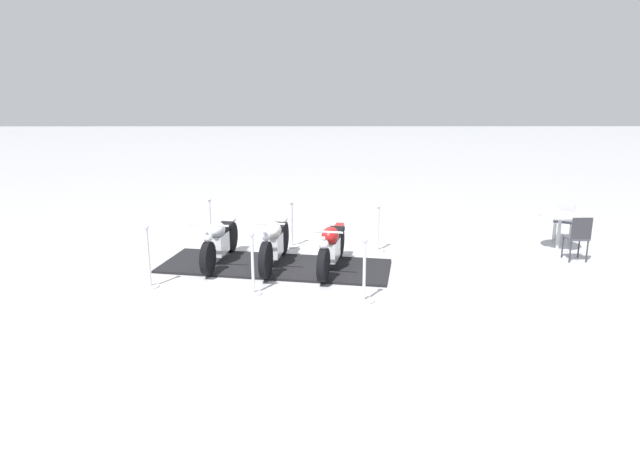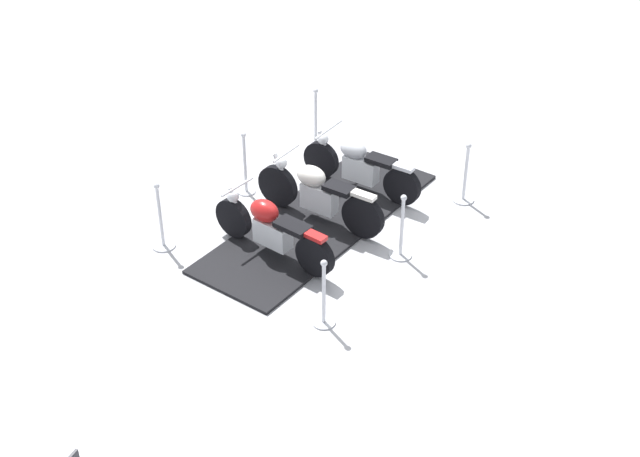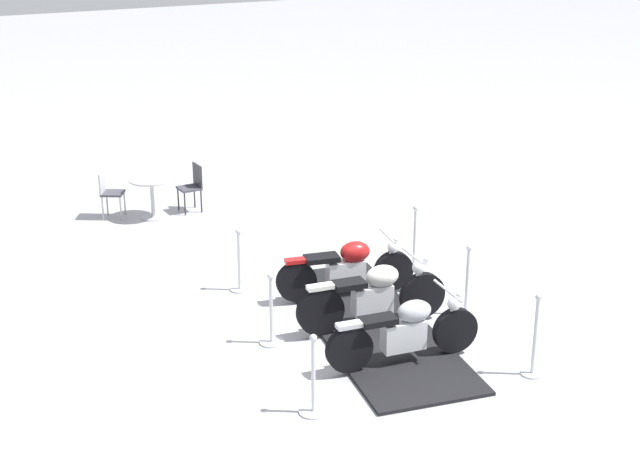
{
  "view_description": "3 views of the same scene",
  "coord_description": "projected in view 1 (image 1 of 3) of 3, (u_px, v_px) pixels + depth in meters",
  "views": [
    {
      "loc": [
        10.36,
        0.84,
        3.42
      ],
      "look_at": [
        0.0,
        0.87,
        0.78
      ],
      "focal_mm": 31.23,
      "sensor_mm": 36.0,
      "label": 1
    },
    {
      "loc": [
        -4.94,
        10.01,
        7.45
      ],
      "look_at": [
        -0.57,
        1.12,
        0.73
      ],
      "focal_mm": 48.9,
      "sensor_mm": 36.0,
      "label": 2
    },
    {
      "loc": [
        -6.17,
        -9.86,
        5.75
      ],
      "look_at": [
        0.12,
        1.77,
        0.92
      ],
      "focal_mm": 50.89,
      "sensor_mm": 36.0,
      "label": 3
    }
  ],
  "objects": [
    {
      "name": "stanchion_right_mid",
      "position": [
        253.0,
        271.0,
        9.37
      ],
      "size": [
        0.28,
        0.28,
        1.1
      ],
      "color": "silver",
      "rests_on": "ground_plane"
    },
    {
      "name": "ground_plane",
      "position": [
        275.0,
        267.0,
        10.88
      ],
      "size": [
        80.0,
        80.0,
        0.0
      ],
      "primitive_type": "plane",
      "color": "#B2B2B7"
    },
    {
      "name": "stanchion_right_rear",
      "position": [
        364.0,
        283.0,
        9.07
      ],
      "size": [
        0.36,
        0.36,
        1.09
      ],
      "color": "silver",
      "rests_on": "ground_plane"
    },
    {
      "name": "cafe_table",
      "position": [
        560.0,
        223.0,
        11.91
      ],
      "size": [
        0.85,
        0.85,
        0.78
      ],
      "color": "#B7B7BC",
      "rests_on": "ground_plane"
    },
    {
      "name": "stanchion_left_mid",
      "position": [
        292.0,
        232.0,
        12.2
      ],
      "size": [
        0.34,
        0.34,
        1.04
      ],
      "color": "silver",
      "rests_on": "ground_plane"
    },
    {
      "name": "motorcycle_maroon",
      "position": [
        331.0,
        247.0,
        10.54
      ],
      "size": [
        2.14,
        0.75,
        0.9
      ],
      "rotation": [
        0.0,
        0.0,
        -0.21
      ],
      "color": "black",
      "rests_on": "display_platform"
    },
    {
      "name": "stanchion_left_front",
      "position": [
        211.0,
        229.0,
        12.52
      ],
      "size": [
        0.35,
        0.35,
        1.03
      ],
      "color": "silver",
      "rests_on": "ground_plane"
    },
    {
      "name": "cafe_chair_across_table",
      "position": [
        564.0,
        218.0,
        12.62
      ],
      "size": [
        0.55,
        0.55,
        0.9
      ],
      "rotation": [
        0.0,
        0.0,
        -0.52
      ],
      "color": "#B7B7BC",
      "rests_on": "ground_plane"
    },
    {
      "name": "display_platform",
      "position": [
        275.0,
        266.0,
        10.87
      ],
      "size": [
        2.32,
        4.64,
        0.05
      ],
      "primitive_type": "cube",
      "rotation": [
        0.0,
        0.0,
        1.39
      ],
      "color": "black",
      "rests_on": "ground_plane"
    },
    {
      "name": "motorcycle_cream",
      "position": [
        274.0,
        242.0,
        10.72
      ],
      "size": [
        2.24,
        0.64,
        1.0
      ],
      "rotation": [
        0.0,
        0.0,
        -0.14
      ],
      "color": "black",
      "rests_on": "display_platform"
    },
    {
      "name": "motorcycle_chrome",
      "position": [
        219.0,
        241.0,
        10.92
      ],
      "size": [
        2.14,
        0.75,
        0.92
      ],
      "rotation": [
        0.0,
        0.0,
        -0.13
      ],
      "color": "black",
      "rests_on": "display_platform"
    },
    {
      "name": "cafe_chair_near_table",
      "position": [
        578.0,
        236.0,
        11.13
      ],
      "size": [
        0.41,
        0.41,
        0.93
      ],
      "rotation": [
        0.0,
        0.0,
        -3.11
      ],
      "color": "#2D2D33",
      "rests_on": "ground_plane"
    },
    {
      "name": "stanchion_right_front",
      "position": [
        149.0,
        265.0,
        9.69
      ],
      "size": [
        0.29,
        0.29,
        1.13
      ],
      "color": "silver",
      "rests_on": "ground_plane"
    },
    {
      "name": "stanchion_left_rear",
      "position": [
        378.0,
        236.0,
        11.88
      ],
      "size": [
        0.31,
        0.31,
        1.02
      ],
      "color": "silver",
      "rests_on": "ground_plane"
    }
  ]
}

